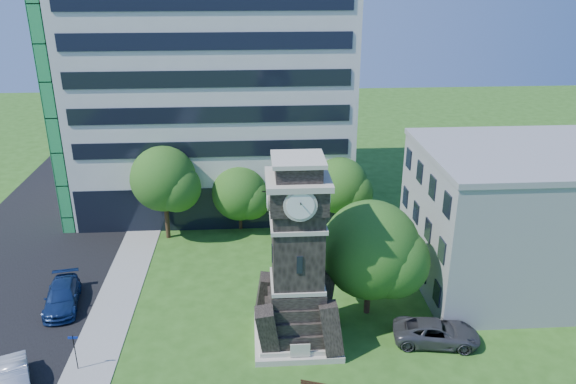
{
  "coord_description": "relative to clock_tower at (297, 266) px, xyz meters",
  "views": [
    {
      "loc": [
        0.48,
        -27.78,
        22.21
      ],
      "look_at": [
        2.85,
        8.42,
        7.53
      ],
      "focal_mm": 35.0,
      "sensor_mm": 36.0,
      "label": 1
    }
  ],
  "objects": [
    {
      "name": "street_sign",
      "position": [
        -13.18,
        -2.17,
        -3.78
      ],
      "size": [
        0.58,
        0.06,
        2.4
      ],
      "rotation": [
        0.0,
        0.0,
        -0.05
      ],
      "color": "black",
      "rests_on": "ground"
    },
    {
      "name": "tree_nc",
      "position": [
        -3.74,
        16.45,
        -1.94
      ],
      "size": [
        5.37,
        4.88,
        5.92
      ],
      "rotation": [
        0.0,
        0.0,
        0.06
      ],
      "color": "#332114",
      "rests_on": "ground"
    },
    {
      "name": "tree_east",
      "position": [
        5.13,
        2.59,
        -0.62
      ],
      "size": [
        7.25,
        6.59,
        8.15
      ],
      "rotation": [
        0.0,
        0.0,
        -0.36
      ],
      "color": "#332114",
      "rests_on": "ground"
    },
    {
      "name": "office_low",
      "position": [
        16.97,
        6.0,
        -0.07
      ],
      "size": [
        15.2,
        12.2,
        10.4
      ],
      "color": "gray",
      "rests_on": "ground"
    },
    {
      "name": "car_street_north",
      "position": [
        -16.07,
        4.72,
        -4.51
      ],
      "size": [
        3.02,
        5.6,
        1.54
      ],
      "primitive_type": "imported",
      "rotation": [
        0.0,
        0.0,
        0.17
      ],
      "color": "navy",
      "rests_on": "ground"
    },
    {
      "name": "tree_ne",
      "position": [
        5.1,
        15.64,
        -1.17
      ],
      "size": [
        5.47,
        4.98,
        6.78
      ],
      "rotation": [
        0.0,
        0.0,
        -0.26
      ],
      "color": "#332114",
      "rests_on": "ground"
    },
    {
      "name": "car_east_lot",
      "position": [
        8.75,
        -1.03,
        -4.53
      ],
      "size": [
        5.71,
        3.3,
        1.5
      ],
      "primitive_type": "imported",
      "rotation": [
        0.0,
        0.0,
        1.41
      ],
      "color": "#424246",
      "rests_on": "ground"
    },
    {
      "name": "clock_tower",
      "position": [
        0.0,
        0.0,
        0.0
      ],
      "size": [
        5.4,
        5.4,
        12.22
      ],
      "color": "beige",
      "rests_on": "ground"
    },
    {
      "name": "car_street_mid",
      "position": [
        -16.14,
        -3.77,
        -4.55
      ],
      "size": [
        3.23,
        4.71,
        1.47
      ],
      "primitive_type": "imported",
      "rotation": [
        0.0,
        0.0,
        0.42
      ],
      "color": "#B3B6BB",
      "rests_on": "ground"
    },
    {
      "name": "office_tall",
      "position": [
        -6.2,
        23.84,
        8.94
      ],
      "size": [
        26.2,
        15.11,
        28.6
      ],
      "color": "silver",
      "rests_on": "ground"
    },
    {
      "name": "tree_nw",
      "position": [
        -10.05,
        15.09,
        0.01
      ],
      "size": [
        6.1,
        5.55,
        8.29
      ],
      "rotation": [
        0.0,
        0.0,
        -0.42
      ],
      "color": "#332114",
      "rests_on": "ground"
    },
    {
      "name": "sidewalk",
      "position": [
        -12.5,
        3.0,
        -5.25
      ],
      "size": [
        3.0,
        70.0,
        0.06
      ],
      "primitive_type": "cube",
      "color": "gray",
      "rests_on": "ground"
    },
    {
      "name": "ground",
      "position": [
        -3.0,
        -2.0,
        -5.28
      ],
      "size": [
        160.0,
        160.0,
        0.0
      ],
      "primitive_type": "plane",
      "color": "#2B5518",
      "rests_on": "ground"
    }
  ]
}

